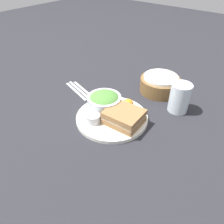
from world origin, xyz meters
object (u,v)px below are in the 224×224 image
object	(u,v)px
plate	(112,118)
bread_basket	(160,84)
salad_bowl	(104,101)
spoon	(83,89)
sandwich	(125,116)
fork	(76,91)
drink_glass	(180,98)
dressing_cup	(93,118)
knife	(79,90)

from	to	relation	value
plate	bread_basket	xyz separation A→B (m)	(0.04, 0.30, 0.03)
salad_bowl	spoon	size ratio (longest dim) A/B	0.81
plate	sandwich	world-z (taller)	sandwich
sandwich	fork	distance (m)	0.32
salad_bowl	drink_glass	xyz separation A→B (m)	(0.23, 0.20, 0.01)
plate	salad_bowl	world-z (taller)	salad_bowl
salad_bowl	drink_glass	world-z (taller)	drink_glass
sandwich	fork	size ratio (longest dim) A/B	0.75
dressing_cup	spoon	world-z (taller)	dressing_cup
salad_bowl	spoon	distance (m)	0.21
salad_bowl	spoon	world-z (taller)	salad_bowl
bread_basket	fork	size ratio (longest dim) A/B	0.98
knife	spoon	distance (m)	0.02
drink_glass	spoon	distance (m)	0.44
dressing_cup	fork	size ratio (longest dim) A/B	0.29
salad_bowl	plate	bearing A→B (deg)	-20.13
spoon	plate	bearing A→B (deg)	176.06
plate	spoon	bearing A→B (deg)	160.77
dressing_cup	fork	bearing A→B (deg)	151.45
dressing_cup	spoon	size ratio (longest dim) A/B	0.32
dressing_cup	spoon	distance (m)	0.27
fork	salad_bowl	bearing A→B (deg)	-173.50
spoon	knife	bearing A→B (deg)	90.00
plate	drink_glass	distance (m)	0.28
drink_glass	knife	world-z (taller)	drink_glass
sandwich	salad_bowl	size ratio (longest dim) A/B	1.03
plate	drink_glass	bearing A→B (deg)	51.90
plate	bread_basket	world-z (taller)	bread_basket
drink_glass	fork	xyz separation A→B (m)	(-0.43, -0.16, -0.06)
plate	salad_bowl	size ratio (longest dim) A/B	2.07
drink_glass	knife	xyz separation A→B (m)	(-0.42, -0.15, -0.06)
salad_bowl	bread_basket	world-z (taller)	salad_bowl
fork	knife	world-z (taller)	same
dressing_cup	bread_basket	world-z (taller)	bread_basket
plate	salad_bowl	xyz separation A→B (m)	(-0.06, 0.02, 0.04)
sandwich	bread_basket	xyz separation A→B (m)	(-0.02, 0.29, -0.00)
salad_bowl	dressing_cup	size ratio (longest dim) A/B	2.52
plate	fork	bearing A→B (deg)	168.65
bread_basket	plate	bearing A→B (deg)	-97.41
spoon	sandwich	bearing A→B (deg)	-179.83
plate	bread_basket	distance (m)	0.30
drink_glass	fork	bearing A→B (deg)	-158.93
plate	knife	distance (m)	0.26
sandwich	knife	xyz separation A→B (m)	(-0.31, 0.06, -0.04)
fork	spoon	bearing A→B (deg)	-90.00
drink_glass	knife	bearing A→B (deg)	-160.79
drink_glass	sandwich	bearing A→B (deg)	-118.05
bread_basket	spoon	world-z (taller)	bread_basket
bread_basket	fork	xyz separation A→B (m)	(-0.30, -0.25, -0.03)
drink_glass	fork	world-z (taller)	drink_glass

